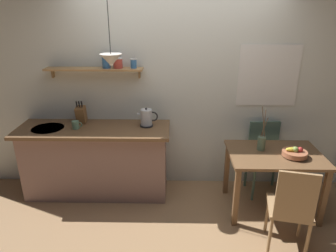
% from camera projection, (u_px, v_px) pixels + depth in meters
% --- Properties ---
extents(ground_plane, '(14.00, 14.00, 0.00)m').
position_uv_depth(ground_plane, '(176.00, 207.00, 3.68)').
color(ground_plane, '#A87F56').
extents(back_wall, '(6.80, 0.11, 2.70)m').
position_uv_depth(back_wall, '(193.00, 85.00, 3.80)').
color(back_wall, silver).
rests_on(back_wall, ground_plane).
extents(kitchen_counter, '(1.83, 0.63, 0.90)m').
position_uv_depth(kitchen_counter, '(97.00, 160.00, 3.83)').
color(kitchen_counter, gray).
rests_on(kitchen_counter, ground_plane).
extents(wall_shelf, '(1.15, 0.20, 0.28)m').
position_uv_depth(wall_shelf, '(103.00, 66.00, 3.58)').
color(wall_shelf, tan).
extents(dining_table, '(1.03, 0.73, 0.73)m').
position_uv_depth(dining_table, '(274.00, 162.00, 3.45)').
color(dining_table, brown).
rests_on(dining_table, ground_plane).
extents(dining_chair_near, '(0.47, 0.48, 0.94)m').
position_uv_depth(dining_chair_near, '(291.00, 207.00, 2.83)').
color(dining_chair_near, tan).
rests_on(dining_chair_near, ground_plane).
extents(dining_chair_far, '(0.46, 0.41, 0.92)m').
position_uv_depth(dining_chair_far, '(265.00, 154.00, 3.86)').
color(dining_chair_far, '#4C6B5B').
rests_on(dining_chair_far, ground_plane).
extents(fruit_bowl, '(0.26, 0.26, 0.12)m').
position_uv_depth(fruit_bowl, '(295.00, 153.00, 3.32)').
color(fruit_bowl, '#BC704C').
rests_on(fruit_bowl, dining_table).
extents(twig_vase, '(0.09, 0.09, 0.52)m').
position_uv_depth(twig_vase, '(262.00, 143.00, 3.46)').
color(twig_vase, '#567056').
rests_on(twig_vase, dining_table).
extents(electric_kettle, '(0.25, 0.16, 0.23)m').
position_uv_depth(electric_kettle, '(147.00, 118.00, 3.67)').
color(electric_kettle, black).
rests_on(electric_kettle, kitchen_counter).
extents(knife_block, '(0.11, 0.15, 0.30)m').
position_uv_depth(knife_block, '(81.00, 114.00, 3.76)').
color(knife_block, brown).
rests_on(knife_block, kitchen_counter).
extents(coffee_mug_by_sink, '(0.12, 0.08, 0.10)m').
position_uv_depth(coffee_mug_by_sink, '(76.00, 125.00, 3.61)').
color(coffee_mug_by_sink, slate).
rests_on(coffee_mug_by_sink, kitchen_counter).
extents(pendant_lamp, '(0.24, 0.24, 0.67)m').
position_uv_depth(pendant_lamp, '(111.00, 60.00, 3.27)').
color(pendant_lamp, black).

